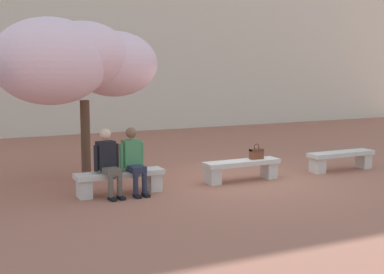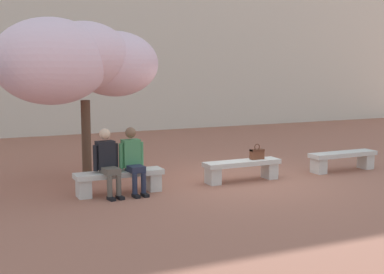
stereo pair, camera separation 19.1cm
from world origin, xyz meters
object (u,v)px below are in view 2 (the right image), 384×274
(stone_bench_near_west, at_px, (242,167))
(person_seated_left, at_px, (107,160))
(stone_bench_center, at_px, (343,158))
(cherry_tree_main, at_px, (79,61))
(handbag, at_px, (257,153))
(stone_bench_west_end, at_px, (119,179))
(person_seated_right, at_px, (133,158))

(stone_bench_near_west, bearing_deg, person_seated_left, -178.98)
(stone_bench_center, xyz_separation_m, cherry_tree_main, (-5.84, 1.56, 2.28))
(person_seated_left, xyz_separation_m, handbag, (3.37, 0.07, -0.12))
(stone_bench_west_end, bearing_deg, stone_bench_near_west, 0.00)
(cherry_tree_main, bearing_deg, person_seated_right, -68.95)
(stone_bench_near_west, relative_size, person_seated_right, 1.35)
(stone_bench_west_end, bearing_deg, handbag, 0.40)
(stone_bench_west_end, xyz_separation_m, handbag, (3.12, 0.02, 0.28))
(cherry_tree_main, bearing_deg, stone_bench_center, -14.98)
(stone_bench_west_end, relative_size, cherry_tree_main, 0.48)
(stone_bench_near_west, bearing_deg, stone_bench_center, 0.00)
(stone_bench_near_west, bearing_deg, cherry_tree_main, 153.25)
(stone_bench_near_west, height_order, person_seated_right, person_seated_right)
(stone_bench_center, distance_m, person_seated_left, 5.74)
(stone_bench_west_end, distance_m, stone_bench_near_west, 2.74)
(person_seated_right, height_order, handbag, person_seated_right)
(stone_bench_center, relative_size, person_seated_left, 1.35)
(stone_bench_center, relative_size, handbag, 5.14)
(stone_bench_near_west, xyz_separation_m, person_seated_left, (-2.99, -0.05, 0.40))
(person_seated_right, bearing_deg, stone_bench_center, 0.59)
(person_seated_left, relative_size, person_seated_right, 1.00)
(stone_bench_center, xyz_separation_m, handbag, (-2.36, 0.02, 0.28))
(person_seated_left, bearing_deg, stone_bench_center, 0.53)
(stone_bench_center, bearing_deg, stone_bench_west_end, 180.00)
(person_seated_right, xyz_separation_m, handbag, (2.86, 0.08, -0.12))
(stone_bench_near_west, relative_size, stone_bench_center, 1.00)
(stone_bench_center, xyz_separation_m, person_seated_left, (-5.73, -0.05, 0.40))
(person_seated_left, bearing_deg, stone_bench_near_west, 1.02)
(stone_bench_center, distance_m, handbag, 2.38)
(stone_bench_west_end, distance_m, person_seated_right, 0.48)
(stone_bench_west_end, height_order, cherry_tree_main, cherry_tree_main)
(person_seated_left, distance_m, person_seated_right, 0.51)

